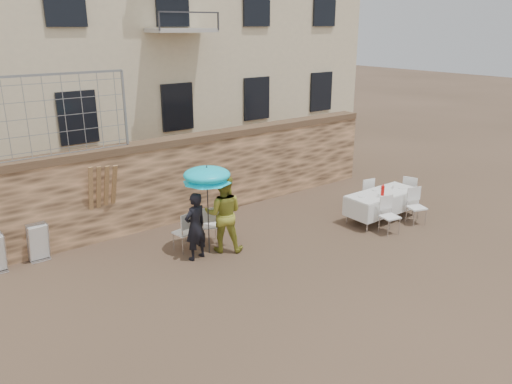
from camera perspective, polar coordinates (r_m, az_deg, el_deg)
ground at (r=10.12m, az=5.85°, el=-11.18°), size 80.00×80.00×0.00m
stone_wall at (r=13.46m, az=-8.60°, el=1.48°), size 13.00×0.50×2.20m
chain_link_fence at (r=11.91m, az=-21.91°, el=8.04°), size 3.20×0.06×1.80m
man_suit at (r=11.11m, az=-6.94°, el=-3.93°), size 0.63×0.47×1.56m
woman_dress at (r=11.43m, az=-3.73°, el=-2.48°), size 1.12×1.08×1.82m
umbrella at (r=11.04m, az=-5.63°, el=1.65°), size 1.09×1.09×1.92m
couple_chair_left at (r=11.67m, az=-8.26°, el=-4.45°), size 0.55×0.55×0.96m
couple_chair_right at (r=11.99m, az=-5.35°, el=-3.68°), size 0.63×0.63×0.96m
banquet_table at (r=13.69m, az=14.26°, el=-0.21°), size 2.10×0.85×0.78m
soda_bottle at (r=13.40m, az=14.28°, el=0.16°), size 0.09×0.09×0.26m
table_chair_front_left at (r=12.90m, az=15.07°, el=-2.64°), size 0.56×0.56×0.96m
table_chair_front_right at (r=13.74m, az=17.91°, el=-1.60°), size 0.61×0.61×0.96m
table_chair_back at (r=14.40m, az=12.23°, el=-0.19°), size 0.56×0.56×0.96m
table_chair_side at (r=14.90m, az=17.28°, el=0.02°), size 0.61×0.61×0.96m
chair_stack_right at (r=12.12m, az=-23.73°, el=-5.12°), size 0.46×0.32×0.92m
wood_planks at (r=12.40m, az=-17.02°, el=-1.13°), size 0.70×0.20×2.00m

